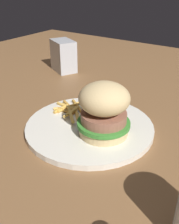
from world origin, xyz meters
TOP-DOWN VIEW (x-y plane):
  - ground_plane at (0.00, 0.00)m, footprint 1.60×1.60m
  - plate at (-0.02, -0.01)m, footprint 0.27×0.27m
  - sandwich at (-0.06, 0.00)m, footprint 0.11×0.11m
  - fries_pile at (0.05, -0.04)m, footprint 0.10×0.10m
  - napkin_dispenser at (0.27, -0.27)m, footprint 0.11×0.09m

SIDE VIEW (x-z plane):
  - ground_plane at x=0.00m, z-range 0.00..0.00m
  - plate at x=-0.02m, z-range 0.00..0.01m
  - fries_pile at x=0.05m, z-range 0.01..0.02m
  - napkin_dispenser at x=0.27m, z-range 0.00..0.10m
  - sandwich at x=-0.06m, z-range 0.01..0.12m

